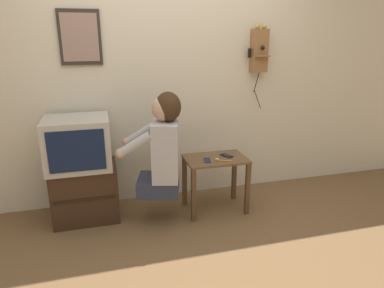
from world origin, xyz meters
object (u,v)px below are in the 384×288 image
at_px(person, 163,145).
at_px(framed_picture, 80,37).
at_px(television, 78,143).
at_px(cell_phone_held, 207,160).
at_px(cell_phone_spare, 227,156).
at_px(wall_phone_antique, 259,50).
at_px(toothbrush, 223,160).

xyz_separation_m(person, framed_picture, (-0.62, 0.51, 0.89)).
height_order(television, framed_picture, framed_picture).
height_order(cell_phone_held, cell_phone_spare, same).
height_order(person, television, person).
height_order(wall_phone_antique, cell_phone_held, wall_phone_antique).
xyz_separation_m(wall_phone_antique, cell_phone_held, (-0.67, -0.44, -0.95)).
distance_m(framed_picture, toothbrush, 1.67).
distance_m(person, toothbrush, 0.58).
bearing_deg(cell_phone_held, television, -178.06).
xyz_separation_m(person, cell_phone_held, (0.41, 0.03, -0.18)).
bearing_deg(toothbrush, framed_picture, 91.73).
bearing_deg(toothbrush, wall_phone_antique, -21.32).
distance_m(cell_phone_held, toothbrush, 0.14).
relative_size(person, toothbrush, 6.35).
xyz_separation_m(wall_phone_antique, framed_picture, (-1.71, 0.04, 0.12)).
height_order(framed_picture, cell_phone_held, framed_picture).
height_order(person, cell_phone_held, person).
bearing_deg(television, person, -18.33).
distance_m(person, television, 0.75).
distance_m(person, cell_phone_held, 0.45).
bearing_deg(cell_phone_held, person, -164.02).
bearing_deg(cell_phone_spare, television, 148.50).
distance_m(television, toothbrush, 1.30).
xyz_separation_m(framed_picture, cell_phone_spare, (1.25, -0.42, -1.08)).
height_order(television, wall_phone_antique, wall_phone_antique).
relative_size(person, framed_picture, 1.91).
relative_size(wall_phone_antique, cell_phone_held, 6.26).
bearing_deg(framed_picture, television, -108.40).
bearing_deg(wall_phone_antique, television, -172.71).
bearing_deg(television, cell_phone_spare, -6.10).
relative_size(television, wall_phone_antique, 0.66).
bearing_deg(wall_phone_antique, cell_phone_spare, -140.82).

